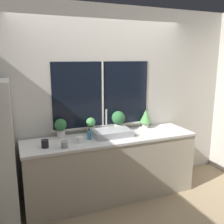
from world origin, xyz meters
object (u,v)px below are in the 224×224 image
object	(u,v)px
potted_plant_center_left	(91,125)
mug_white	(80,140)
potted_plant_far_right	(146,117)
potted_plant_center_right	(118,119)
sink	(112,133)
mug_black	(45,144)
soap_bottle	(89,135)
mug_grey	(65,145)
potted_plant_far_left	(61,127)

from	to	relation	value
potted_plant_center_left	mug_white	bearing A→B (deg)	-129.01
potted_plant_center_left	potted_plant_far_right	bearing A→B (deg)	0.00
potted_plant_center_right	potted_plant_far_right	xyz separation A→B (m)	(0.47, 0.00, -0.01)
mug_white	sink	bearing A→B (deg)	12.96
potted_plant_center_right	mug_black	distance (m)	1.17
potted_plant_center_right	mug_black	size ratio (longest dim) A/B	3.00
sink	potted_plant_center_left	distance (m)	0.32
soap_bottle	potted_plant_far_right	bearing A→B (deg)	12.83
potted_plant_far_right	mug_black	distance (m)	1.62
sink	potted_plant_center_right	bearing A→B (deg)	46.38
potted_plant_center_right	potted_plant_far_right	bearing A→B (deg)	0.00
potted_plant_center_left	mug_grey	distance (m)	0.63
potted_plant_center_left	soap_bottle	distance (m)	0.25
potted_plant_center_left	potted_plant_center_right	size ratio (longest dim) A/B	0.80
sink	potted_plant_center_right	xyz separation A→B (m)	(0.19, 0.19, 0.13)
potted_plant_center_left	potted_plant_center_right	world-z (taller)	potted_plant_center_right
soap_bottle	mug_white	size ratio (longest dim) A/B	1.68
potted_plant_far_left	soap_bottle	xyz separation A→B (m)	(0.34, -0.22, -0.09)
sink	soap_bottle	size ratio (longest dim) A/B	3.41
potted_plant_center_left	mug_black	size ratio (longest dim) A/B	2.41
potted_plant_center_left	potted_plant_center_right	distance (m)	0.43
mug_white	potted_plant_center_left	bearing A→B (deg)	50.99
potted_plant_far_right	mug_white	size ratio (longest dim) A/B	3.14
soap_bottle	mug_white	distance (m)	0.18
sink	potted_plant_far_left	size ratio (longest dim) A/B	2.01
sink	potted_plant_far_right	size ratio (longest dim) A/B	1.82
sink	potted_plant_far_right	distance (m)	0.69
potted_plant_far_right	potted_plant_center_left	bearing A→B (deg)	180.00
potted_plant_far_left	potted_plant_far_right	bearing A→B (deg)	0.00
potted_plant_far_left	potted_plant_far_right	distance (m)	1.32
mug_white	mug_grey	size ratio (longest dim) A/B	1.09
potted_plant_center_right	mug_white	distance (m)	0.75
sink	potted_plant_center_left	world-z (taller)	sink
potted_plant_center_right	mug_black	world-z (taller)	potted_plant_center_right
potted_plant_far_left	mug_grey	distance (m)	0.44
sink	soap_bottle	xyz separation A→B (m)	(-0.34, -0.03, 0.02)
potted_plant_far_left	mug_white	size ratio (longest dim) A/B	2.86
soap_bottle	mug_white	world-z (taller)	soap_bottle
sink	potted_plant_center_right	size ratio (longest dim) A/B	1.76
potted_plant_far_left	potted_plant_center_right	xyz separation A→B (m)	(0.86, -0.00, 0.02)
potted_plant_far_right	mug_grey	xyz separation A→B (m)	(-1.36, -0.42, -0.13)
potted_plant_far_right	mug_black	xyz separation A→B (m)	(-1.58, -0.33, -0.12)
potted_plant_center_right	soap_bottle	size ratio (longest dim) A/B	1.94
potted_plant_far_right	soap_bottle	bearing A→B (deg)	-167.17
mug_black	mug_grey	world-z (taller)	mug_black
potted_plant_center_left	mug_grey	bearing A→B (deg)	-137.91
potted_plant_center_right	mug_black	xyz separation A→B (m)	(-1.11, -0.33, -0.12)
potted_plant_center_right	mug_white	world-z (taller)	potted_plant_center_right
soap_bottle	mug_black	distance (m)	0.60
sink	potted_plant_center_left	size ratio (longest dim) A/B	2.19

